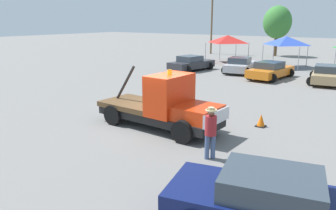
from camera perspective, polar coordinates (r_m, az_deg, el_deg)
name	(u,v)px	position (r m, az deg, el deg)	size (l,w,h in m)	color
ground_plane	(158,127)	(14.02, -1.68, -3.86)	(160.00, 160.00, 0.00)	slate
tow_truck	(165,106)	(13.53, -0.56, -0.24)	(5.65, 2.29, 2.53)	black
foreground_car	(280,205)	(7.63, 18.85, -16.08)	(5.21, 2.93, 1.34)	#0F194C
person_near_truck	(211,129)	(10.68, 7.44, -4.13)	(0.39, 0.39, 1.75)	#475B84
parked_car_charcoal	(191,63)	(29.66, 4.05, 7.25)	(2.91, 4.79, 1.34)	#2D2D33
parked_car_silver	(240,65)	(29.09, 12.43, 6.80)	(2.91, 4.72, 1.34)	#B7B7BC
parked_car_orange	(270,70)	(26.67, 17.39, 5.79)	(2.82, 4.98, 1.34)	orange
parked_car_tan	(327,74)	(26.09, 25.92, 4.80)	(2.84, 4.86, 1.34)	tan
canopy_tent_red	(228,39)	(35.87, 10.37, 11.23)	(3.48, 3.48, 2.86)	#9E9EA3
canopy_tent_blue	(287,41)	(33.60, 19.94, 10.49)	(3.36, 3.36, 2.93)	#9E9EA3
tree_left	(277,22)	(43.83, 18.51, 13.48)	(3.44, 3.44, 6.14)	brown
traffic_cone	(261,121)	(14.57, 15.89, -2.67)	(0.40, 0.40, 0.55)	black
utility_pole	(212,20)	(44.72, 7.63, 14.49)	(2.20, 0.24, 8.32)	brown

